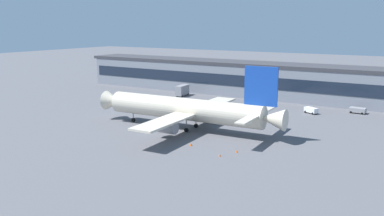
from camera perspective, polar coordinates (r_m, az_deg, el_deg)
ground_plane at (r=116.63m, az=-4.20°, el=-2.09°), size 600.00×600.00×0.00m
terminal_building at (r=163.42m, az=7.44°, el=4.08°), size 147.26×16.21×12.95m
airliner at (r=108.24m, az=-0.71°, el=-0.18°), size 53.86×45.71×17.68m
catering_truck at (r=160.25m, az=-1.32°, el=2.51°), size 3.41×7.45×4.15m
pushback_tractor at (r=138.82m, az=21.95°, el=-0.26°), size 4.94×2.87×1.75m
follow_me_car at (r=133.89m, az=16.10°, el=-0.26°), size 4.78×3.75×1.85m
traffic_cone_0 at (r=90.59m, az=6.21°, el=-5.96°), size 0.44×0.44×0.56m
traffic_cone_1 at (r=87.61m, az=3.87°, el=-6.52°), size 0.46×0.46×0.57m
traffic_cone_2 at (r=94.81m, az=-0.13°, el=-5.04°), size 0.56×0.56×0.70m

